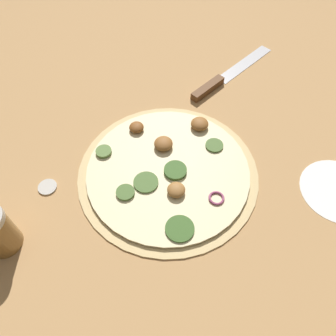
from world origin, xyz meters
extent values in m
plane|color=tan|center=(0.00, 0.00, 0.00)|extent=(3.00, 3.00, 0.00)
cylinder|color=#D6B77A|center=(0.00, 0.00, 0.00)|extent=(0.36, 0.36, 0.01)
cylinder|color=beige|center=(0.00, 0.00, 0.01)|extent=(0.33, 0.33, 0.00)
cylinder|color=#385B23|center=(0.01, 0.01, 0.01)|extent=(0.05, 0.05, 0.01)
ellipsoid|color=brown|center=(-0.04, 0.04, 0.02)|extent=(0.04, 0.04, 0.02)
ellipsoid|color=brown|center=(-0.01, 0.13, 0.02)|extent=(0.04, 0.04, 0.02)
torus|color=#934266|center=(0.11, 0.00, 0.01)|extent=(0.03, 0.03, 0.00)
cylinder|color=#47662D|center=(-0.03, -0.09, 0.01)|extent=(0.04, 0.04, 0.01)
cylinder|color=#567538|center=(-0.13, -0.04, 0.01)|extent=(0.03, 0.03, 0.01)
cylinder|color=#47662D|center=(-0.02, -0.05, 0.01)|extent=(0.05, 0.05, 0.00)
ellipsoid|color=brown|center=(-0.12, 0.05, 0.02)|extent=(0.03, 0.03, 0.02)
cylinder|color=#47662D|center=(0.04, 0.11, 0.01)|extent=(0.04, 0.04, 0.00)
ellipsoid|color=#996633|center=(0.04, -0.03, 0.02)|extent=(0.03, 0.03, 0.02)
cylinder|color=#385B23|center=(0.09, -0.09, 0.01)|extent=(0.05, 0.05, 0.00)
cube|color=silver|center=(-0.04, 0.40, 0.00)|extent=(0.06, 0.20, 0.00)
cube|color=brown|center=(-0.07, 0.25, 0.01)|extent=(0.04, 0.10, 0.02)
cylinder|color=beige|center=(-0.17, -0.17, 0.00)|extent=(0.04, 0.04, 0.01)
camera|label=1|loc=(0.22, -0.30, 0.54)|focal=35.00mm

